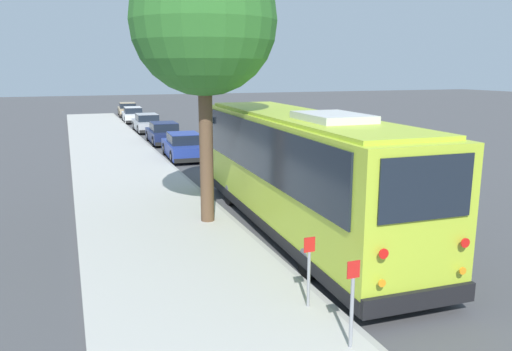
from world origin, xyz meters
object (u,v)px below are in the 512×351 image
Objects in this scene: parked_sedan_navy at (164,133)px; parked_sedan_silver at (147,123)px; street_tree at (202,12)px; parked_sedan_tan at (128,110)px; sign_post_near at (352,303)px; shuttle_bus at (298,166)px; parked_sedan_blue at (184,147)px; sign_post_far at (309,271)px; parked_sedan_white at (133,115)px.

parked_sedan_silver is at bearing 2.08° from parked_sedan_navy.
parked_sedan_tan is at bearing -3.13° from street_tree.
sign_post_near reaches higher than parked_sedan_tan.
shuttle_bus is at bearing -177.53° from parked_sedan_navy.
sign_post_near reaches higher than parked_sedan_blue.
sign_post_near is (-44.20, 1.69, 0.30)m from parked_sedan_tan.
sign_post_near is (-6.03, 1.92, -0.96)m from shuttle_bus.
parked_sedan_tan is at bearing 2.60° from shuttle_bus.
shuttle_bus is at bearing -176.59° from parked_sedan_tan.
sign_post_near is 1.08× the size of sign_post_far.
parked_sedan_silver is at bearing 2.94° from parked_sedan_blue.
street_tree is 6.09× the size of sign_post_far.
parked_sedan_silver is 3.00× the size of sign_post_near.
street_tree is (-30.48, 1.73, 5.38)m from parked_sedan_white.
parked_sedan_blue is at bearing 4.03° from shuttle_bus.
parked_sedan_blue is at bearing -9.38° from street_tree.
shuttle_bus is at bearing -123.05° from street_tree.
sign_post_near is (-7.49, -0.32, -5.09)m from street_tree.
parked_sedan_blue reaches higher than parked_sedan_white.
street_tree is at bearing 173.46° from parked_sedan_blue.
parked_sedan_tan is 3.17× the size of sign_post_near.
shuttle_bus is at bearing -175.37° from parked_sedan_blue.
shuttle_bus is 2.61× the size of parked_sedan_silver.
sign_post_far reaches higher than parked_sedan_silver.
parked_sedan_blue is at bearing -177.13° from parked_sedan_white.
parked_sedan_navy is 2.99× the size of sign_post_near.
sign_post_near is at bearing -179.62° from parked_sedan_white.
shuttle_bus is at bearing -178.43° from parked_sedan_silver.
shuttle_bus reaches higher than parked_sedan_blue.
parked_sedan_navy is at bearing -3.71° from sign_post_near.
parked_sedan_navy is at bearing 3.30° from shuttle_bus.
parked_sedan_white is 3.46× the size of sign_post_far.
street_tree is 5.65× the size of sign_post_near.
parked_sedan_silver is at bearing 3.21° from shuttle_bus.
parked_sedan_silver reaches higher than parked_sedan_white.
parked_sedan_tan is 3.42× the size of sign_post_far.
shuttle_bus is 2.59× the size of parked_sedan_blue.
parked_sedan_blue is at bearing -4.69° from sign_post_near.
parked_sedan_white is 0.57× the size of street_tree.
parked_sedan_white is at bearing -179.53° from parked_sedan_tan.
parked_sedan_tan is (6.24, -0.28, -0.01)m from parked_sedan_white.
parked_sedan_blue is 5.77m from parked_sedan_navy.
street_tree reaches higher than parked_sedan_silver.
street_tree is at bearing 2.41° from sign_post_near.
parked_sedan_blue is 12.54m from street_tree.
parked_sedan_tan is at bearing -0.08° from parked_sedan_white.
parked_sedan_blue is at bearing -179.29° from parked_sedan_silver.
sign_post_near is at bearing 177.70° from parked_sedan_navy.
parked_sedan_blue is 17.25m from sign_post_far.
sign_post_far is (-4.54, 1.92, -1.01)m from shuttle_bus.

